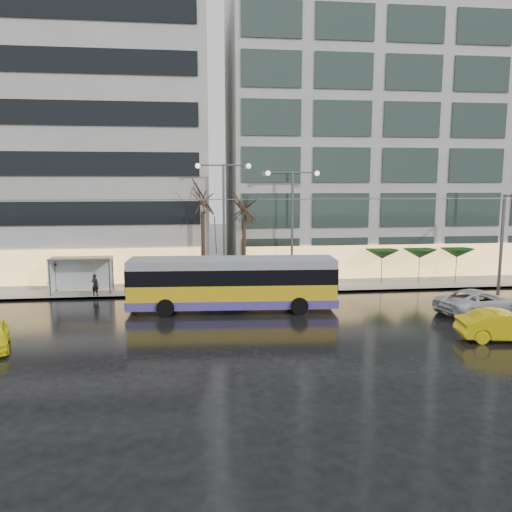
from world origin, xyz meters
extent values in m
plane|color=black|center=(0.00, 0.00, 0.00)|extent=(140.00, 140.00, 0.00)
cube|color=gray|center=(2.00, 14.00, 0.07)|extent=(80.00, 10.00, 0.15)
cube|color=slate|center=(2.00, 9.05, 0.07)|extent=(80.00, 0.10, 0.15)
cube|color=#9D9B96|center=(19.00, 19.00, 12.65)|extent=(32.00, 14.00, 25.00)
cube|color=gold|center=(2.20, 5.02, 1.10)|extent=(12.68, 3.35, 1.57)
cube|color=#473B93|center=(2.20, 5.02, 0.57)|extent=(12.72, 3.40, 0.52)
cube|color=black|center=(2.20, 5.02, 2.25)|extent=(12.70, 3.38, 0.94)
cube|color=gray|center=(2.20, 5.02, 2.98)|extent=(12.68, 3.35, 0.52)
cube|color=black|center=(8.49, 4.65, 2.09)|extent=(0.21, 2.40, 1.36)
cube|color=black|center=(-4.09, 5.40, 2.09)|extent=(0.21, 2.40, 1.36)
cylinder|color=black|center=(6.24, 6.09, 0.52)|extent=(1.07, 0.43, 1.05)
cylinder|color=black|center=(6.09, 3.48, 0.52)|extent=(1.07, 0.43, 1.05)
cylinder|color=black|center=(-1.69, 6.56, 0.52)|extent=(1.07, 0.43, 1.05)
cylinder|color=black|center=(-1.84, 3.96, 0.52)|extent=(1.07, 0.43, 1.05)
cylinder|color=#595B60|center=(1.22, 6.08, 4.49)|extent=(0.29, 3.89, 2.75)
cylinder|color=#595B60|center=(1.25, 6.60, 4.49)|extent=(0.29, 3.89, 2.75)
cylinder|color=#595B60|center=(22.00, 8.50, 3.50)|extent=(0.24, 0.24, 7.00)
cylinder|color=#595B60|center=(1.00, 5.75, 6.80)|extent=(42.00, 0.04, 0.04)
cylinder|color=#595B60|center=(1.00, 6.25, 6.80)|extent=(42.00, 0.04, 0.04)
cube|color=#595B60|center=(-8.00, 10.50, 2.60)|extent=(4.20, 1.60, 0.12)
cube|color=silver|center=(-8.00, 11.20, 1.35)|extent=(4.00, 0.05, 2.20)
cube|color=white|center=(-10.05, 10.50, 1.35)|extent=(0.10, 1.40, 2.20)
cylinder|color=#595B60|center=(-10.00, 9.80, 1.35)|extent=(0.10, 0.10, 2.40)
cylinder|color=#595B60|center=(-10.00, 11.20, 1.35)|extent=(0.10, 0.10, 2.40)
cylinder|color=#595B60|center=(-6.00, 9.80, 1.35)|extent=(0.10, 0.10, 2.40)
cylinder|color=#595B60|center=(-6.00, 11.20, 1.35)|extent=(0.10, 0.10, 2.40)
cylinder|color=#595B60|center=(2.00, 10.80, 4.65)|extent=(0.18, 0.18, 9.00)
cylinder|color=#595B60|center=(1.10, 10.80, 9.05)|extent=(1.80, 0.10, 0.10)
cylinder|color=#595B60|center=(2.90, 10.80, 9.05)|extent=(1.80, 0.10, 0.10)
sphere|color=#FFF2CC|center=(0.20, 10.80, 9.00)|extent=(0.36, 0.36, 0.36)
sphere|color=#FFF2CC|center=(3.80, 10.80, 9.00)|extent=(0.36, 0.36, 0.36)
cylinder|color=#595B60|center=(7.00, 10.80, 4.40)|extent=(0.18, 0.18, 8.50)
cylinder|color=#595B60|center=(6.10, 10.80, 8.55)|extent=(1.80, 0.10, 0.10)
cylinder|color=#595B60|center=(7.90, 10.80, 8.55)|extent=(1.80, 0.10, 0.10)
sphere|color=#FFF2CC|center=(5.20, 10.80, 8.50)|extent=(0.36, 0.36, 0.36)
sphere|color=#FFF2CC|center=(8.80, 10.80, 8.50)|extent=(0.36, 0.36, 0.36)
cylinder|color=black|center=(0.50, 11.00, 2.95)|extent=(0.28, 0.28, 5.60)
cylinder|color=black|center=(3.50, 11.20, 2.60)|extent=(0.28, 0.28, 4.90)
cylinder|color=#595B60|center=(14.00, 11.00, 1.25)|extent=(0.06, 0.06, 2.20)
cone|color=#103A13|center=(14.00, 11.00, 2.45)|extent=(2.50, 2.50, 0.70)
cylinder|color=#595B60|center=(17.00, 11.00, 1.25)|extent=(0.06, 0.06, 2.20)
cone|color=#103A13|center=(17.00, 11.00, 2.45)|extent=(2.50, 2.50, 0.70)
cylinder|color=#595B60|center=(20.00, 11.00, 1.25)|extent=(0.06, 0.06, 2.20)
cone|color=#103A13|center=(20.00, 11.00, 2.45)|extent=(2.50, 2.50, 0.70)
imported|color=#DBBC0B|center=(15.30, -2.57, 0.75)|extent=(4.77, 2.30, 1.51)
imported|color=silver|center=(16.78, 2.41, 0.74)|extent=(5.80, 3.91, 1.48)
imported|color=black|center=(-6.91, 9.40, 0.90)|extent=(0.65, 0.54, 1.51)
imported|color=#CA4367|center=(-6.91, 9.40, 1.90)|extent=(1.25, 1.26, 0.88)
imported|color=black|center=(-4.56, 9.68, 1.05)|extent=(1.10, 1.08, 1.79)
imported|color=black|center=(-10.13, 11.45, 0.95)|extent=(1.14, 0.81, 1.60)
imported|color=black|center=(-10.13, 11.45, 1.90)|extent=(0.98, 0.98, 0.72)
camera|label=1|loc=(0.14, -25.06, 7.83)|focal=35.00mm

